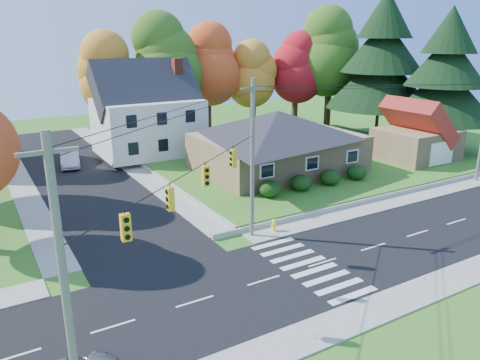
# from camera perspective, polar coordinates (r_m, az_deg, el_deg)

# --- Properties ---
(ground) EXTENTS (120.00, 120.00, 0.00)m
(ground) POSITION_cam_1_polar(r_m,az_deg,el_deg) (27.39, 10.03, -9.91)
(ground) COLOR #3D7923
(road_main) EXTENTS (90.00, 8.00, 0.02)m
(road_main) POSITION_cam_1_polar(r_m,az_deg,el_deg) (27.39, 10.03, -9.89)
(road_main) COLOR black
(road_main) RESTS_ON ground
(road_cross) EXTENTS (8.00, 44.00, 0.02)m
(road_cross) POSITION_cam_1_polar(r_m,az_deg,el_deg) (46.68, -19.29, 0.89)
(road_cross) COLOR black
(road_cross) RESTS_ON ground
(sidewalk_north) EXTENTS (90.00, 2.00, 0.08)m
(sidewalk_north) POSITION_cam_1_polar(r_m,az_deg,el_deg) (30.93, 4.02, -6.31)
(sidewalk_north) COLOR #9C9A90
(sidewalk_north) RESTS_ON ground
(sidewalk_south) EXTENTS (90.00, 2.00, 0.08)m
(sidewalk_south) POSITION_cam_1_polar(r_m,az_deg,el_deg) (24.33, 17.89, -14.16)
(sidewalk_south) COLOR #9C9A90
(sidewalk_south) RESTS_ON ground
(lawn) EXTENTS (30.00, 30.00, 0.50)m
(lawn) POSITION_cam_1_polar(r_m,az_deg,el_deg) (50.43, 5.93, 3.24)
(lawn) COLOR #3D7923
(lawn) RESTS_ON ground
(ranch_house) EXTENTS (14.60, 10.60, 5.40)m
(ranch_house) POSITION_cam_1_polar(r_m,az_deg,el_deg) (42.94, 4.61, 4.94)
(ranch_house) COLOR tan
(ranch_house) RESTS_ON lawn
(colonial_house) EXTENTS (10.40, 8.40, 9.60)m
(colonial_house) POSITION_cam_1_polar(r_m,az_deg,el_deg) (49.65, -11.16, 7.89)
(colonial_house) COLOR silver
(colonial_house) RESTS_ON lawn
(garage) EXTENTS (7.30, 6.30, 4.60)m
(garage) POSITION_cam_1_polar(r_m,az_deg,el_deg) (49.68, 20.75, 5.06)
(garage) COLOR tan
(garage) RESTS_ON lawn
(hedge_row) EXTENTS (10.70, 1.70, 1.27)m
(hedge_row) POSITION_cam_1_polar(r_m,az_deg,el_deg) (38.43, 9.23, 0.01)
(hedge_row) COLOR #163A10
(hedge_row) RESTS_ON lawn
(traffic_infrastructure) EXTENTS (38.10, 10.66, 10.00)m
(traffic_infrastructure) POSITION_cam_1_polar(r_m,az_deg,el_deg) (26.38, 8.46, 1.14)
(traffic_infrastructure) COLOR #666059
(traffic_infrastructure) RESTS_ON ground
(tree_lot_0) EXTENTS (6.72, 6.72, 12.51)m
(tree_lot_0) POSITION_cam_1_polar(r_m,az_deg,el_deg) (54.31, -15.67, 12.33)
(tree_lot_0) COLOR #3F2A19
(tree_lot_0) RESTS_ON lawn
(tree_lot_1) EXTENTS (7.84, 7.84, 14.60)m
(tree_lot_1) POSITION_cam_1_polar(r_m,az_deg,el_deg) (55.17, -9.31, 14.16)
(tree_lot_1) COLOR #3F2A19
(tree_lot_1) RESTS_ON lawn
(tree_lot_2) EXTENTS (7.28, 7.28, 13.56)m
(tree_lot_2) POSITION_cam_1_polar(r_m,az_deg,el_deg) (58.57, -4.03, 13.86)
(tree_lot_2) COLOR #3F2A19
(tree_lot_2) RESTS_ON lawn
(tree_lot_3) EXTENTS (6.16, 6.16, 11.47)m
(tree_lot_3) POSITION_cam_1_polar(r_m,az_deg,el_deg) (60.73, 1.62, 12.78)
(tree_lot_3) COLOR #3F2A19
(tree_lot_3) RESTS_ON lawn
(tree_lot_4) EXTENTS (6.72, 6.72, 12.51)m
(tree_lot_4) POSITION_cam_1_polar(r_m,az_deg,el_deg) (63.28, 6.86, 13.44)
(tree_lot_4) COLOR #3F2A19
(tree_lot_4) RESTS_ON lawn
(tree_lot_5) EXTENTS (8.40, 8.40, 15.64)m
(tree_lot_5) POSITION_cam_1_polar(r_m,az_deg,el_deg) (64.17, 10.99, 15.06)
(tree_lot_5) COLOR #3F2A19
(tree_lot_5) RESTS_ON lawn
(conifer_east_a) EXTENTS (12.80, 12.80, 16.96)m
(conifer_east_a) POSITION_cam_1_polar(r_m,az_deg,el_deg) (59.15, 16.93, 13.64)
(conifer_east_a) COLOR #3F2A19
(conifer_east_a) RESTS_ON lawn
(conifer_east_b) EXTENTS (11.20, 11.20, 14.84)m
(conifer_east_b) POSITION_cam_1_polar(r_m,az_deg,el_deg) (54.91, 23.76, 11.55)
(conifer_east_b) COLOR #3F2A19
(conifer_east_b) RESTS_ON lawn
(white_car) EXTENTS (2.52, 5.11, 1.61)m
(white_car) POSITION_cam_1_polar(r_m,az_deg,el_deg) (48.89, -20.04, 2.52)
(white_car) COLOR #B3B2C5
(white_car) RESTS_ON road_cross
(fire_hydrant) EXTENTS (0.52, 0.40, 0.90)m
(fire_hydrant) POSITION_cam_1_polar(r_m,az_deg,el_deg) (30.86, 4.14, -5.58)
(fire_hydrant) COLOR #FFF726
(fire_hydrant) RESTS_ON ground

